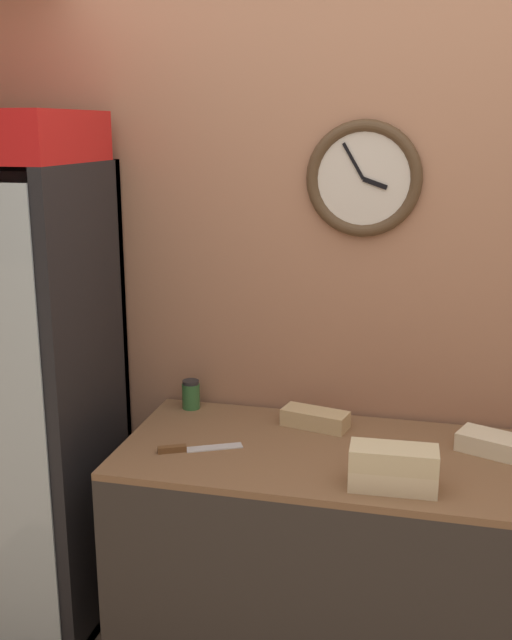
{
  "coord_description": "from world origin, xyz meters",
  "views": [
    {
      "loc": [
        0.17,
        -1.5,
        1.97
      ],
      "look_at": [
        -0.44,
        1.0,
        1.3
      ],
      "focal_mm": 42.0,
      "sensor_mm": 36.0,
      "label": 1
    }
  ],
  "objects_px": {
    "sandwich_flat_left": "(498,445)",
    "chefs_knife": "(188,448)",
    "condiment_jar": "(191,394)",
    "sandwich_stack_middle": "(394,458)",
    "sandwich_flat_right": "(315,419)",
    "sandwich_stack_bottom": "(393,478)",
    "beverage_cooler": "(15,355)"
  },
  "relations": [
    {
      "from": "sandwich_flat_right",
      "to": "condiment_jar",
      "type": "bearing_deg",
      "value": 172.01
    },
    {
      "from": "beverage_cooler",
      "to": "condiment_jar",
      "type": "distance_m",
      "value": 0.71
    },
    {
      "from": "sandwich_flat_left",
      "to": "sandwich_flat_right",
      "type": "xyz_separation_m",
      "value": [
        -0.66,
        0.09,
        -0.0
      ]
    },
    {
      "from": "sandwich_stack_bottom",
      "to": "sandwich_stack_middle",
      "type": "height_order",
      "value": "sandwich_stack_middle"
    },
    {
      "from": "sandwich_stack_middle",
      "to": "condiment_jar",
      "type": "relative_size",
      "value": 2.38
    },
    {
      "from": "sandwich_stack_middle",
      "to": "sandwich_flat_left",
      "type": "bearing_deg",
      "value": 45.56
    },
    {
      "from": "sandwich_flat_right",
      "to": "sandwich_flat_left",
      "type": "bearing_deg",
      "value": -7.91
    },
    {
      "from": "sandwich_stack_bottom",
      "to": "sandwich_flat_left",
      "type": "xyz_separation_m",
      "value": [
        0.34,
        0.35,
        -0.0
      ]
    },
    {
      "from": "sandwich_stack_bottom",
      "to": "sandwich_flat_right",
      "type": "xyz_separation_m",
      "value": [
        -0.32,
        0.44,
        -0.0
      ]
    },
    {
      "from": "sandwich_stack_bottom",
      "to": "sandwich_flat_left",
      "type": "bearing_deg",
      "value": 45.56
    },
    {
      "from": "sandwich_stack_middle",
      "to": "sandwich_flat_left",
      "type": "xyz_separation_m",
      "value": [
        0.34,
        0.35,
        -0.07
      ]
    },
    {
      "from": "sandwich_stack_bottom",
      "to": "condiment_jar",
      "type": "height_order",
      "value": "condiment_jar"
    },
    {
      "from": "sandwich_stack_middle",
      "to": "sandwich_flat_left",
      "type": "distance_m",
      "value": 0.49
    },
    {
      "from": "sandwich_flat_right",
      "to": "chefs_knife",
      "type": "height_order",
      "value": "sandwich_flat_right"
    },
    {
      "from": "sandwich_stack_middle",
      "to": "sandwich_flat_right",
      "type": "xyz_separation_m",
      "value": [
        -0.32,
        0.44,
        -0.07
      ]
    },
    {
      "from": "sandwich_flat_left",
      "to": "beverage_cooler",
      "type": "bearing_deg",
      "value": -179.39
    },
    {
      "from": "sandwich_stack_middle",
      "to": "sandwich_flat_right",
      "type": "height_order",
      "value": "sandwich_stack_middle"
    },
    {
      "from": "condiment_jar",
      "to": "sandwich_flat_left",
      "type": "bearing_deg",
      "value": -7.94
    },
    {
      "from": "beverage_cooler",
      "to": "sandwich_flat_left",
      "type": "relative_size",
      "value": 6.79
    },
    {
      "from": "beverage_cooler",
      "to": "sandwich_stack_middle",
      "type": "distance_m",
      "value": 1.54
    },
    {
      "from": "beverage_cooler",
      "to": "sandwich_flat_right",
      "type": "relative_size",
      "value": 7.63
    },
    {
      "from": "sandwich_stack_middle",
      "to": "sandwich_flat_right",
      "type": "relative_size",
      "value": 1.05
    },
    {
      "from": "beverage_cooler",
      "to": "sandwich_stack_middle",
      "type": "height_order",
      "value": "beverage_cooler"
    },
    {
      "from": "sandwich_stack_bottom",
      "to": "condiment_jar",
      "type": "xyz_separation_m",
      "value": [
        -0.84,
        0.51,
        0.02
      ]
    },
    {
      "from": "sandwich_flat_left",
      "to": "condiment_jar",
      "type": "bearing_deg",
      "value": 172.06
    },
    {
      "from": "chefs_knife",
      "to": "condiment_jar",
      "type": "relative_size",
      "value": 2.43
    },
    {
      "from": "sandwich_flat_right",
      "to": "beverage_cooler",
      "type": "bearing_deg",
      "value": -174.65
    },
    {
      "from": "sandwich_stack_bottom",
      "to": "condiment_jar",
      "type": "distance_m",
      "value": 0.98
    },
    {
      "from": "beverage_cooler",
      "to": "condiment_jar",
      "type": "relative_size",
      "value": 17.32
    },
    {
      "from": "chefs_knife",
      "to": "condiment_jar",
      "type": "xyz_separation_m",
      "value": [
        -0.12,
        0.39,
        0.05
      ]
    },
    {
      "from": "condiment_jar",
      "to": "chefs_knife",
      "type": "bearing_deg",
      "value": -73.02
    },
    {
      "from": "sandwich_flat_left",
      "to": "chefs_knife",
      "type": "height_order",
      "value": "sandwich_flat_left"
    }
  ]
}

